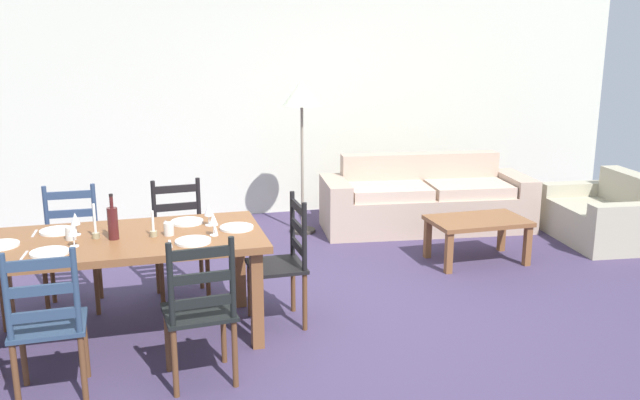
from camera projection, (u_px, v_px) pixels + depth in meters
The scene contains 32 objects.
ground_plane at pixel (320, 321), 5.11m from camera, with size 9.60×9.60×0.02m, color #413555.
wall_far at pixel (245, 101), 7.88m from camera, with size 9.60×0.16×2.70m, color beige.
dining_table at pixel (124, 249), 4.65m from camera, with size 1.90×0.96×0.75m.
dining_chair_near_left at pixel (48, 324), 3.90m from camera, with size 0.43×0.41×0.96m.
dining_chair_near_right at pixel (200, 311), 4.08m from camera, with size 0.45×0.43×0.96m.
dining_chair_far_left at pixel (72, 248), 5.27m from camera, with size 0.43×0.41×0.96m.
dining_chair_far_right at pixel (180, 240), 5.48m from camera, with size 0.44×0.42×0.96m.
dining_chair_head_east at pixel (283, 262), 4.97m from camera, with size 0.40×0.42×0.96m.
dinner_plate_near_left at pixel (50, 252), 4.28m from camera, with size 0.24×0.24×0.02m, color white.
fork_near_left at pixel (24, 255), 4.24m from camera, with size 0.02×0.17×0.01m, color silver.
dinner_plate_near_right at pixel (193, 241), 4.51m from camera, with size 0.24×0.24×0.02m, color white.
fork_near_right at pixel (170, 244), 4.47m from camera, with size 0.02×0.17×0.01m, color silver.
dinner_plate_far_left at pixel (57, 231), 4.75m from camera, with size 0.24×0.24×0.02m, color white.
fork_far_left at pixel (35, 233), 4.71m from camera, with size 0.02×0.17×0.01m, color silver.
dinner_plate_far_right at pixel (187, 222), 4.98m from camera, with size 0.24×0.24×0.02m, color white.
fork_far_right at pixel (166, 224), 4.94m from camera, with size 0.02×0.17×0.01m, color silver.
dinner_plate_head_west at pixel (0, 245), 4.43m from camera, with size 0.24×0.24×0.02m, color white.
dinner_plate_head_east at pixel (237, 228), 4.83m from camera, with size 0.24×0.24×0.02m, color white.
fork_head_east at pixel (216, 230), 4.79m from camera, with size 0.02×0.17×0.01m, color silver.
wine_bottle at pixel (113, 222), 4.56m from camera, with size 0.07×0.07×0.32m.
wine_glass_near_left at pixel (73, 230), 4.40m from camera, with size 0.06×0.06×0.16m.
wine_glass_near_right at pixel (213, 220), 4.65m from camera, with size 0.06×0.06×0.16m.
wine_glass_far_left at pixel (75, 220), 4.66m from camera, with size 0.06×0.06×0.16m.
wine_glass_far_right at pixel (209, 211), 4.89m from camera, with size 0.06×0.06×0.16m.
coffee_cup_primary at pixel (169, 229), 4.67m from camera, with size 0.07×0.07×0.09m, color silver.
coffee_cup_secondary at pixel (71, 233), 4.56m from camera, with size 0.07×0.07×0.09m, color silver.
candle_tall at pixel (95, 229), 4.59m from camera, with size 0.05×0.05×0.24m.
candle_short at pixel (153, 230), 4.63m from camera, with size 0.05×0.05×0.18m.
couch at pixel (425, 202), 7.51m from camera, with size 2.36×1.08×0.80m.
coffee_table at pixel (478, 225), 6.35m from camera, with size 0.90×0.56×0.42m.
armchair_upholstered at pixel (606, 218), 7.02m from camera, with size 0.92×1.24×0.72m.
standing_lamp at pixel (302, 102), 7.06m from camera, with size 0.40×0.40×1.64m.
Camera 1 is at (-1.26, -4.58, 2.10)m, focal length 37.92 mm.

